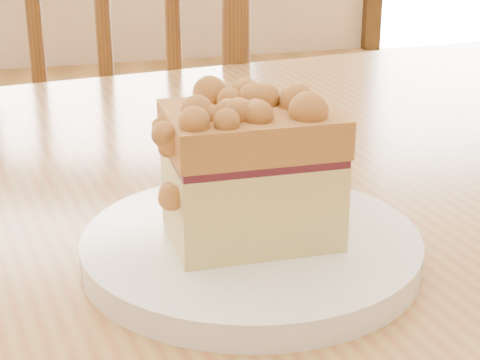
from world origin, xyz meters
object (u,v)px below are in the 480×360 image
object	(u,v)px
cafe_table_main	(202,308)
cafe_chair_main	(138,187)
plate	(251,249)
cake_slice	(249,162)

from	to	relation	value
cafe_table_main	cafe_chair_main	world-z (taller)	cafe_chair_main
cafe_chair_main	plate	world-z (taller)	cafe_chair_main
plate	cake_slice	size ratio (longest dim) A/B	1.90
cafe_table_main	cake_slice	bearing A→B (deg)	-88.46
cafe_chair_main	cake_slice	world-z (taller)	cafe_chair_main
plate	cake_slice	bearing A→B (deg)	143.49
cafe_chair_main	cake_slice	distance (m)	0.85
cafe_chair_main	cake_slice	size ratio (longest dim) A/B	8.09
cafe_table_main	plate	distance (m)	0.13
cafe_chair_main	plate	size ratio (longest dim) A/B	4.26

